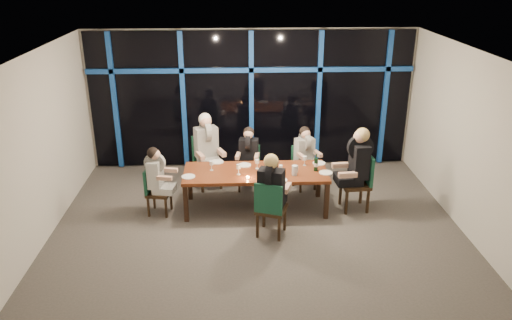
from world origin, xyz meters
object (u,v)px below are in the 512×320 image
object	(u,v)px
diner_end_right	(357,158)
wine_bottle	(316,164)
diner_end_left	(157,171)
water_pitcher	(295,170)
diner_near_mid	(272,182)
dining_table	(256,175)
chair_near_mid	(270,207)
chair_end_left	(155,189)
chair_far_mid	(249,165)
diner_far_mid	(248,150)
diner_far_right	(305,149)
chair_far_left	(206,158)
diner_far_left	(207,140)
chair_end_right	(360,179)
chair_far_right	(303,164)

from	to	relation	value
diner_end_right	wine_bottle	size ratio (longest dim) A/B	3.23
diner_end_left	water_pitcher	size ratio (longest dim) A/B	4.68
diner_end_left	diner_near_mid	xyz separation A→B (m)	(1.98, -0.84, 0.12)
dining_table	chair_near_mid	distance (m)	1.05
chair_end_left	wine_bottle	size ratio (longest dim) A/B	2.68
chair_far_mid	diner_far_mid	distance (m)	0.36
dining_table	chair_end_left	distance (m)	1.84
dining_table	diner_end_left	distance (m)	1.76
chair_far_mid	diner_end_left	size ratio (longest dim) A/B	1.05
dining_table	chair_far_mid	distance (m)	0.93
chair_end_left	diner_far_mid	bearing A→B (deg)	-51.63
chair_near_mid	diner_far_right	xyz separation A→B (m)	(0.82, 1.87, 0.28)
diner_far_right	chair_far_left	bearing A→B (deg)	153.75
diner_far_left	water_pitcher	world-z (taller)	diner_far_left
diner_far_mid	wine_bottle	size ratio (longest dim) A/B	2.66
diner_far_right	diner_end_left	world-z (taller)	diner_far_right
diner_far_right	water_pitcher	size ratio (longest dim) A/B	4.73
chair_far_mid	diner_end_right	bearing A→B (deg)	-18.73
diner_near_mid	chair_end_left	bearing A→B (deg)	-2.65
diner_far_right	diner_end_right	size ratio (longest dim) A/B	0.82
dining_table	wine_bottle	world-z (taller)	wine_bottle
dining_table	diner_near_mid	size ratio (longest dim) A/B	2.67
chair_end_left	chair_far_left	bearing A→B (deg)	-26.88
chair_end_left	diner_far_left	size ratio (longest dim) A/B	0.85
dining_table	chair_end_right	xyz separation A→B (m)	(1.91, -0.09, -0.08)
dining_table	diner_end_left	bearing A→B (deg)	-176.40
dining_table	diner_end_left	size ratio (longest dim) A/B	3.07
chair_end_left	wine_bottle	xyz separation A→B (m)	(2.92, 0.07, 0.39)
chair_near_mid	wine_bottle	world-z (taller)	wine_bottle
wine_bottle	water_pitcher	world-z (taller)	wine_bottle
chair_end_right	diner_near_mid	bearing A→B (deg)	-67.36
diner_far_left	chair_end_left	bearing A→B (deg)	-152.19
dining_table	chair_far_left	xyz separation A→B (m)	(-0.95, 1.06, -0.09)
diner_end_right	chair_far_right	bearing A→B (deg)	-144.87
chair_far_left	chair_near_mid	distance (m)	2.39
diner_near_mid	chair_end_right	bearing A→B (deg)	-133.15
diner_end_right	water_pitcher	xyz separation A→B (m)	(-1.13, -0.10, -0.18)
dining_table	chair_near_mid	size ratio (longest dim) A/B	2.60
wine_bottle	diner_end_right	bearing A→B (deg)	-5.69
chair_end_left	chair_near_mid	world-z (taller)	chair_near_mid
dining_table	diner_far_mid	bearing A→B (deg)	96.98
chair_end_left	water_pitcher	world-z (taller)	water_pitcher
chair_far_mid	wine_bottle	xyz separation A→B (m)	(1.18, -0.93, 0.38)
chair_far_mid	water_pitcher	xyz separation A→B (m)	(0.78, -1.11, 0.35)
diner_end_right	wine_bottle	bearing A→B (deg)	-100.02
chair_far_left	diner_far_mid	world-z (taller)	diner_far_mid
chair_far_left	chair_end_left	xyz separation A→B (m)	(-0.87, -1.16, -0.10)
chair_far_right	diner_end_left	bearing A→B (deg)	-179.37
chair_near_mid	chair_far_left	bearing A→B (deg)	-41.32
chair_far_mid	diner_end_right	xyz separation A→B (m)	(1.91, -1.00, 0.53)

